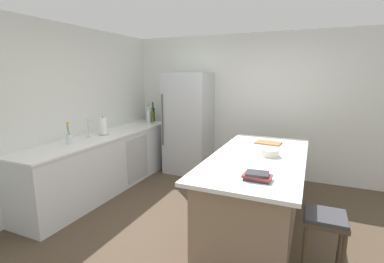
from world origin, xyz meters
name	(u,v)px	position (x,y,z in m)	size (l,w,h in m)	color
ground_plane	(216,231)	(0.00, 0.00, 0.00)	(7.20, 7.20, 0.00)	#4C3D2D
wall_rear	(256,106)	(0.00, 2.25, 1.30)	(6.00, 0.10, 2.60)	silver
wall_left	(59,114)	(-2.45, 0.00, 1.30)	(0.10, 6.00, 2.60)	silver
counter_run_left	(108,161)	(-2.08, 0.54, 0.46)	(0.68, 3.14, 0.92)	silver
kitchen_island	(256,191)	(0.41, 0.32, 0.46)	(1.07, 2.30, 0.91)	#8E755B
refrigerator	(189,123)	(-1.20, 1.86, 0.95)	(0.82, 0.71, 1.91)	#B7BABF
bar_stool	(325,227)	(1.15, -0.40, 0.54)	(0.36, 0.36, 0.66)	#473828
sink_faucet	(88,128)	(-2.12, 0.23, 1.08)	(0.15, 0.05, 0.30)	silver
flower_vase	(69,137)	(-2.10, -0.18, 1.03)	(0.08, 0.08, 0.32)	silver
paper_towel_roll	(103,127)	(-2.08, 0.50, 1.06)	(0.14, 0.14, 0.31)	gray
wine_bottle	(153,114)	(-2.07, 2.00, 1.07)	(0.07, 0.07, 0.40)	#19381E
olive_oil_bottle	(152,116)	(-2.04, 1.91, 1.04)	(0.06, 0.06, 0.29)	olive
syrup_bottle	(148,118)	(-2.06, 1.81, 1.02)	(0.06, 0.06, 0.26)	#5B3319
soda_bottle	(148,116)	(-2.00, 1.72, 1.07)	(0.08, 0.08, 0.36)	silver
cookbook_stack	(257,176)	(0.55, -0.46, 0.95)	(0.26, 0.18, 0.07)	#2D2D33
mixing_bowl	(270,152)	(0.54, 0.38, 0.95)	(0.23, 0.23, 0.09)	silver
cutting_board	(268,143)	(0.43, 1.01, 0.92)	(0.37, 0.26, 0.02)	#9E7042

